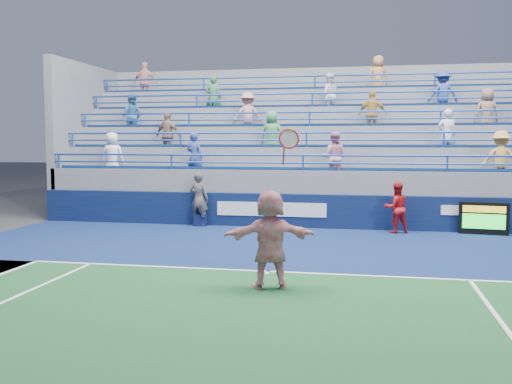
% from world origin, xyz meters
% --- Properties ---
extents(ground, '(120.00, 120.00, 0.00)m').
position_xyz_m(ground, '(0.00, 0.00, 0.00)').
color(ground, '#333538').
extents(sponsor_wall, '(18.00, 0.32, 1.10)m').
position_xyz_m(sponsor_wall, '(0.00, 6.50, 0.55)').
color(sponsor_wall, '#0B153D').
rests_on(sponsor_wall, ground).
extents(bleacher_stand, '(18.00, 5.60, 6.13)m').
position_xyz_m(bleacher_stand, '(-0.00, 10.27, 1.55)').
color(bleacher_stand, slate).
rests_on(bleacher_stand, ground).
extents(serve_speed_board, '(1.43, 0.35, 0.98)m').
position_xyz_m(serve_speed_board, '(5.51, 6.09, 0.49)').
color(serve_speed_board, black).
rests_on(serve_speed_board, ground).
extents(judge_chair, '(0.49, 0.49, 0.73)m').
position_xyz_m(judge_chair, '(-3.35, 6.26, 0.23)').
color(judge_chair, '#0D133F').
rests_on(judge_chair, ground).
extents(tennis_player, '(1.84, 1.03, 3.04)m').
position_xyz_m(tennis_player, '(0.26, -1.32, 0.95)').
color(tennis_player, white).
rests_on(tennis_player, ground).
extents(line_judge, '(0.70, 0.49, 1.81)m').
position_xyz_m(line_judge, '(-3.38, 6.16, 0.91)').
color(line_judge, '#141839').
rests_on(line_judge, ground).
extents(ball_girl, '(0.91, 0.80, 1.56)m').
position_xyz_m(ball_girl, '(2.94, 5.94, 0.78)').
color(ball_girl, red).
rests_on(ball_girl, ground).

